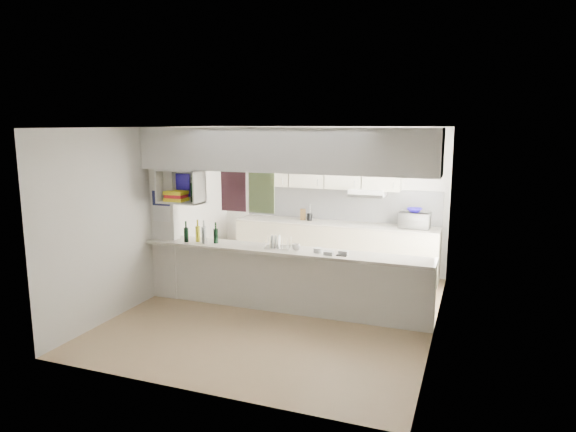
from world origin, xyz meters
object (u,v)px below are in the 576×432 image
at_px(microwave, 415,220).
at_px(wine_bottles, 201,234).
at_px(dish_rack, 278,242).
at_px(bowl, 415,210).

distance_m(microwave, wine_bottles, 3.56).
bearing_deg(wine_bottles, dish_rack, 4.58).
height_order(bowl, wine_bottles, wine_bottles).
height_order(microwave, dish_rack, microwave).
xyz_separation_m(bowl, wine_bottles, (-2.81, -2.17, -0.18)).
bearing_deg(bowl, microwave, -22.47).
bearing_deg(dish_rack, microwave, 40.82).
distance_m(microwave, bowl, 0.17).
xyz_separation_m(dish_rack, wine_bottles, (-1.18, -0.09, 0.05)).
bearing_deg(bowl, dish_rack, -128.17).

